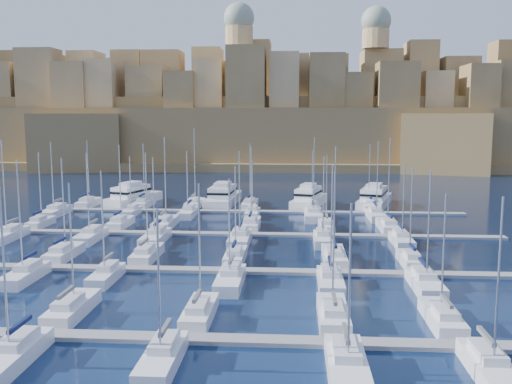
# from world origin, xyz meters

# --- Properties ---
(ground) EXTENTS (600.00, 600.00, 0.00)m
(ground) POSITION_xyz_m (0.00, 0.00, 0.00)
(ground) COLOR black
(ground) RESTS_ON ground
(pontoon_near) EXTENTS (84.00, 2.00, 0.40)m
(pontoon_near) POSITION_xyz_m (0.00, -34.00, 0.20)
(pontoon_near) COLOR slate
(pontoon_near) RESTS_ON ground
(pontoon_mid_near) EXTENTS (84.00, 2.00, 0.40)m
(pontoon_mid_near) POSITION_xyz_m (0.00, -12.00, 0.20)
(pontoon_mid_near) COLOR slate
(pontoon_mid_near) RESTS_ON ground
(pontoon_mid_far) EXTENTS (84.00, 2.00, 0.40)m
(pontoon_mid_far) POSITION_xyz_m (0.00, 10.00, 0.20)
(pontoon_mid_far) COLOR slate
(pontoon_mid_far) RESTS_ON ground
(pontoon_far) EXTENTS (84.00, 2.00, 0.40)m
(pontoon_far) POSITION_xyz_m (0.00, 32.00, 0.20)
(pontoon_far) COLOR slate
(pontoon_far) RESTS_ON ground
(sailboat_2) EXTENTS (2.73, 9.10, 13.31)m
(sailboat_2) POSITION_xyz_m (-13.09, -28.56, 0.74)
(sailboat_2) COLOR white
(sailboat_2) RESTS_ON ground
(sailboat_3) EXTENTS (2.60, 8.66, 13.38)m
(sailboat_3) POSITION_xyz_m (-0.48, -28.78, 0.73)
(sailboat_3) COLOR white
(sailboat_3) RESTS_ON ground
(sailboat_4) EXTENTS (2.78, 9.28, 14.57)m
(sailboat_4) POSITION_xyz_m (12.25, -28.48, 0.75)
(sailboat_4) COLOR white
(sailboat_4) RESTS_ON ground
(sailboat_5) EXTENTS (2.65, 8.83, 12.60)m
(sailboat_5) POSITION_xyz_m (22.35, -28.70, 0.73)
(sailboat_5) COLOR white
(sailboat_5) RESTS_ON ground
(sailboat_8) EXTENTS (2.78, 9.27, 14.48)m
(sailboat_8) POSITION_xyz_m (-13.46, -39.52, 0.75)
(sailboat_8) COLOR white
(sailboat_8) RESTS_ON ground
(sailboat_9) EXTENTS (2.61, 8.69, 12.90)m
(sailboat_9) POSITION_xyz_m (-1.64, -39.23, 0.73)
(sailboat_9) COLOR white
(sailboat_9) RESTS_ON ground
(sailboat_10) EXTENTS (2.93, 9.77, 13.51)m
(sailboat_10) POSITION_xyz_m (12.56, -39.76, 0.75)
(sailboat_10) COLOR white
(sailboat_10) RESTS_ON ground
(sailboat_11) EXTENTS (2.71, 9.03, 14.05)m
(sailboat_11) POSITION_xyz_m (23.19, -39.40, 0.74)
(sailboat_11) COLOR white
(sailboat_11) RESTS_ON ground
(sailboat_13) EXTENTS (2.68, 8.94, 14.03)m
(sailboat_13) POSITION_xyz_m (-22.94, -6.64, 0.74)
(sailboat_13) COLOR white
(sailboat_13) RESTS_ON ground
(sailboat_14) EXTENTS (2.75, 9.16, 14.79)m
(sailboat_14) POSITION_xyz_m (-11.44, -6.54, 0.75)
(sailboat_14) COLOR white
(sailboat_14) RESTS_ON ground
(sailboat_15) EXTENTS (2.54, 8.46, 13.09)m
(sailboat_15) POSITION_xyz_m (0.66, -6.88, 0.73)
(sailboat_15) COLOR white
(sailboat_15) RESTS_ON ground
(sailboat_16) EXTENTS (2.95, 9.85, 15.72)m
(sailboat_16) POSITION_xyz_m (13.83, -6.20, 0.76)
(sailboat_16) COLOR white
(sailboat_16) RESTS_ON ground
(sailboat_17) EXTENTS (2.39, 7.98, 13.18)m
(sailboat_17) POSITION_xyz_m (23.66, -7.11, 0.73)
(sailboat_17) COLOR white
(sailboat_17) RESTS_ON ground
(sailboat_19) EXTENTS (2.67, 8.90, 14.70)m
(sailboat_19) POSITION_xyz_m (-23.22, -17.34, 0.75)
(sailboat_19) COLOR white
(sailboat_19) RESTS_ON ground
(sailboat_20) EXTENTS (2.40, 8.01, 13.46)m
(sailboat_20) POSITION_xyz_m (-13.59, -16.90, 0.73)
(sailboat_20) COLOR white
(sailboat_20) RESTS_ON ground
(sailboat_21) EXTENTS (2.88, 9.58, 12.73)m
(sailboat_21) POSITION_xyz_m (1.22, -17.67, 0.74)
(sailboat_21) COLOR white
(sailboat_21) RESTS_ON ground
(sailboat_22) EXTENTS (2.77, 9.23, 14.33)m
(sailboat_22) POSITION_xyz_m (12.65, -17.50, 0.75)
(sailboat_22) COLOR white
(sailboat_22) RESTS_ON ground
(sailboat_23) EXTENTS (2.84, 9.47, 13.81)m
(sailboat_23) POSITION_xyz_m (23.23, -17.62, 0.75)
(sailboat_23) COLOR white
(sailboat_23) RESTS_ON ground
(sailboat_24) EXTENTS (2.33, 7.77, 13.36)m
(sailboat_24) POSITION_xyz_m (-36.01, 14.78, 0.73)
(sailboat_24) COLOR white
(sailboat_24) RESTS_ON ground
(sailboat_25) EXTENTS (2.69, 8.95, 14.66)m
(sailboat_25) POSITION_xyz_m (-21.89, 15.36, 0.75)
(sailboat_25) COLOR white
(sailboat_25) RESTS_ON ground
(sailboat_26) EXTENTS (3.00, 10.00, 15.97)m
(sailboat_26) POSITION_xyz_m (-14.04, 15.88, 0.77)
(sailboat_26) COLOR white
(sailboat_26) RESTS_ON ground
(sailboat_27) EXTENTS (2.89, 9.63, 14.35)m
(sailboat_27) POSITION_xyz_m (1.02, 15.70, 0.75)
(sailboat_27) COLOR white
(sailboat_27) RESTS_ON ground
(sailboat_28) EXTENTS (2.52, 8.41, 13.09)m
(sailboat_28) POSITION_xyz_m (13.92, 15.09, 0.73)
(sailboat_28) COLOR white
(sailboat_28) RESTS_ON ground
(sailboat_29) EXTENTS (2.95, 9.82, 16.04)m
(sailboat_29) POSITION_xyz_m (24.44, 15.79, 0.77)
(sailboat_29) COLOR white
(sailboat_29) RESTS_ON ground
(sailboat_30) EXTENTS (2.83, 9.45, 15.98)m
(sailboat_30) POSITION_xyz_m (-36.44, 4.39, 0.76)
(sailboat_30) COLOR white
(sailboat_30) RESTS_ON ground
(sailboat_31) EXTENTS (2.79, 9.31, 14.08)m
(sailboat_31) POSITION_xyz_m (-23.22, 4.46, 0.75)
(sailboat_31) COLOR white
(sailboat_31) RESTS_ON ground
(sailboat_32) EXTENTS (3.01, 10.02, 13.48)m
(sailboat_32) POSITION_xyz_m (-12.85, 4.11, 0.75)
(sailboat_32) COLOR white
(sailboat_32) RESTS_ON ground
(sailboat_33) EXTENTS (3.05, 10.17, 14.45)m
(sailboat_33) POSITION_xyz_m (0.25, 4.04, 0.76)
(sailboat_33) COLOR white
(sailboat_33) RESTS_ON ground
(sailboat_34) EXTENTS (2.63, 8.77, 13.66)m
(sailboat_34) POSITION_xyz_m (12.83, 4.73, 0.74)
(sailboat_34) COLOR white
(sailboat_34) RESTS_ON ground
(sailboat_35) EXTENTS (2.63, 8.76, 12.76)m
(sailboat_35) POSITION_xyz_m (24.67, 4.73, 0.73)
(sailboat_35) COLOR white
(sailboat_35) RESTS_ON ground
(sailboat_36) EXTENTS (2.79, 9.31, 14.42)m
(sailboat_36) POSITION_xyz_m (-35.79, 37.54, 0.75)
(sailboat_36) COLOR white
(sailboat_36) RESTS_ON ground
(sailboat_37) EXTENTS (2.82, 9.39, 13.71)m
(sailboat_37) POSITION_xyz_m (-23.66, 37.58, 0.74)
(sailboat_37) COLOR white
(sailboat_37) RESTS_ON ground
(sailboat_38) EXTENTS (2.97, 9.89, 17.08)m
(sailboat_38) POSITION_xyz_m (-12.73, 37.82, 0.78)
(sailboat_38) COLOR white
(sailboat_38) RESTS_ON ground
(sailboat_39) EXTENTS (2.98, 9.94, 13.90)m
(sailboat_39) POSITION_xyz_m (-0.91, 37.85, 0.75)
(sailboat_39) COLOR white
(sailboat_39) RESTS_ON ground
(sailboat_40) EXTENTS (2.59, 8.62, 12.58)m
(sailboat_40) POSITION_xyz_m (12.16, 37.20, 0.73)
(sailboat_40) COLOR white
(sailboat_40) RESTS_ON ground
(sailboat_41) EXTENTS (2.74, 9.15, 13.85)m
(sailboat_41) POSITION_xyz_m (23.93, 37.46, 0.74)
(sailboat_41) COLOR white
(sailboat_41) RESTS_ON ground
(sailboat_42) EXTENTS (3.11, 10.36, 14.72)m
(sailboat_42) POSITION_xyz_m (-38.14, 25.94, 0.76)
(sailboat_42) COLOR white
(sailboat_42) RESTS_ON ground
(sailboat_43) EXTENTS (2.23, 7.43, 11.90)m
(sailboat_43) POSITION_xyz_m (-23.32, 27.38, 0.71)
(sailboat_43) COLOR white
(sailboat_43) RESTS_ON ground
(sailboat_44) EXTENTS (2.67, 8.90, 12.97)m
(sailboat_44) POSITION_xyz_m (-11.99, 26.66, 0.73)
(sailboat_44) COLOR white
(sailboat_44) RESTS_ON ground
(sailboat_45) EXTENTS (2.52, 8.39, 11.20)m
(sailboat_45) POSITION_xyz_m (0.42, 26.91, 0.71)
(sailboat_45) COLOR white
(sailboat_45) RESTS_ON ground
(sailboat_46) EXTENTS (3.25, 10.83, 15.70)m
(sailboat_46) POSITION_xyz_m (12.05, 25.72, 0.77)
(sailboat_46) COLOR white
(sailboat_46) RESTS_ON ground
(sailboat_47) EXTENTS (2.85, 9.48, 15.03)m
(sailboat_47) POSITION_xyz_m (23.84, 26.37, 0.76)
(sailboat_47) COLOR white
(sailboat_47) RESTS_ON ground
(motor_yacht_a) EXTENTS (9.75, 17.47, 5.25)m
(motor_yacht_a) POSITION_xyz_m (-27.27, 41.55, 1.73)
(motor_yacht_a) COLOR white
(motor_yacht_a) RESTS_ON ground
(motor_yacht_b) EXTENTS (6.49, 18.57, 5.25)m
(motor_yacht_b) POSITION_xyz_m (-7.20, 42.29, 1.73)
(motor_yacht_b) COLOR white
(motor_yacht_b) RESTS_ON ground
(motor_yacht_c) EXTENTS (8.58, 16.01, 5.25)m
(motor_yacht_c) POSITION_xyz_m (11.54, 40.88, 1.73)
(motor_yacht_c) COLOR white
(motor_yacht_c) RESTS_ON ground
(motor_yacht_d) EXTENTS (9.82, 18.26, 5.25)m
(motor_yacht_d) POSITION_xyz_m (25.62, 41.92, 1.73)
(motor_yacht_d) COLOR white
(motor_yacht_d) RESTS_ON ground
(fortified_city) EXTENTS (460.00, 108.95, 59.52)m
(fortified_city) POSITION_xyz_m (-0.19, 155.26, 14.74)
(fortified_city) COLOR brown
(fortified_city) RESTS_ON ground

